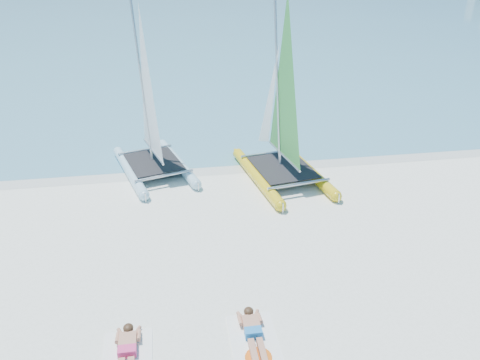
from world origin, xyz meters
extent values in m
plane|color=white|center=(0.00, 0.00, 0.00)|extent=(140.00, 140.00, 0.00)
cube|color=#6A9DB0|center=(0.00, 63.00, 0.01)|extent=(140.00, 115.00, 0.01)
cube|color=silver|center=(0.00, 5.50, 0.00)|extent=(140.00, 1.40, 0.01)
cylinder|color=#C2EBFF|center=(-3.34, 5.25, 0.18)|extent=(1.47, 4.02, 0.36)
cone|color=#C2EBFF|center=(-3.96, 7.41, 0.18)|extent=(0.47, 0.60, 0.34)
cylinder|color=#C2EBFF|center=(-1.58, 5.75, 0.18)|extent=(1.47, 4.02, 0.36)
cone|color=#C2EBFF|center=(-2.20, 7.91, 0.18)|extent=(0.47, 0.60, 0.34)
cube|color=black|center=(-2.46, 5.50, 0.39)|extent=(2.31, 2.64, 0.03)
cylinder|color=#BABCC1|center=(-2.66, 6.20, 3.19)|extent=(0.38, 1.06, 5.62)
cylinder|color=yellow|center=(1.13, 4.08, 0.19)|extent=(1.09, 4.38, 0.39)
cone|color=yellow|center=(0.74, 6.46, 0.19)|extent=(0.45, 0.61, 0.37)
cylinder|color=yellow|center=(3.06, 4.39, 0.19)|extent=(1.09, 4.38, 0.39)
cone|color=yellow|center=(2.67, 6.77, 0.19)|extent=(0.45, 0.61, 0.37)
cube|color=black|center=(2.09, 4.24, 0.42)|extent=(2.25, 2.68, 0.03)
cylinder|color=#BABCC1|center=(1.97, 5.01, 3.42)|extent=(0.28, 1.15, 6.03)
cube|color=tan|center=(-2.97, -3.07, 0.12)|extent=(0.36, 0.55, 0.17)
cube|color=#E33575|center=(-2.97, -3.27, 0.12)|extent=(0.37, 0.22, 0.17)
sphere|color=tan|center=(-2.97, -2.70, 0.16)|extent=(0.21, 0.21, 0.21)
ellipsoid|color=#392314|center=(-2.97, -2.69, 0.20)|extent=(0.22, 0.24, 0.15)
cube|color=white|center=(-0.34, -3.40, 0.01)|extent=(1.00, 1.85, 0.02)
cube|color=tan|center=(-0.34, -2.97, 0.12)|extent=(0.36, 0.55, 0.17)
cube|color=#2477C1|center=(-0.34, -3.17, 0.12)|extent=(0.37, 0.22, 0.17)
cube|color=tan|center=(-0.34, -3.77, 0.09)|extent=(0.31, 0.85, 0.13)
sphere|color=tan|center=(-0.34, -2.60, 0.16)|extent=(0.21, 0.21, 0.21)
ellipsoid|color=#392314|center=(-0.34, -2.59, 0.20)|extent=(0.22, 0.24, 0.15)
camera|label=1|loc=(-1.78, -10.45, 7.51)|focal=35.00mm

